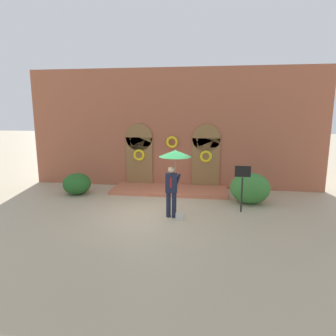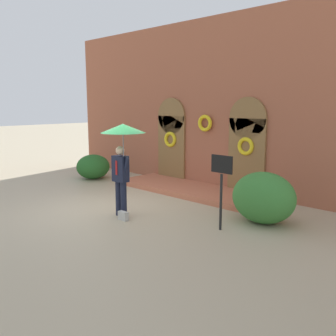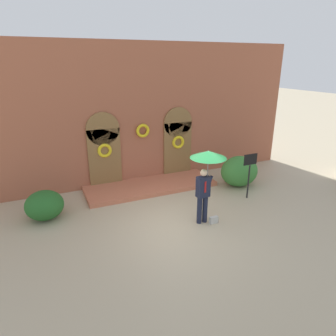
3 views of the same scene
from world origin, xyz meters
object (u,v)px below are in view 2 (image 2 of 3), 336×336
(shrub_left, at_px, (93,167))
(sign_post, at_px, (221,180))
(person_with_umbrella, at_px, (122,142))
(shrub_right, at_px, (264,198))
(handbag, at_px, (123,216))

(shrub_left, bearing_deg, sign_post, -11.36)
(person_with_umbrella, bearing_deg, shrub_right, 35.95)
(person_with_umbrella, relative_size, shrub_left, 1.86)
(shrub_right, bearing_deg, shrub_left, 177.91)
(handbag, bearing_deg, sign_post, 25.35)
(shrub_right, bearing_deg, handbag, -139.14)
(person_with_umbrella, xyz_separation_m, handbag, (0.22, -0.20, -1.80))
(shrub_left, relative_size, shrub_right, 0.81)
(handbag, height_order, shrub_left, shrub_left)
(sign_post, relative_size, shrub_right, 1.10)
(handbag, relative_size, sign_post, 0.16)
(handbag, xyz_separation_m, shrub_left, (-4.86, 2.50, 0.35))
(person_with_umbrella, relative_size, sign_post, 1.37)
(handbag, relative_size, shrub_left, 0.22)
(person_with_umbrella, height_order, sign_post, person_with_umbrella)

